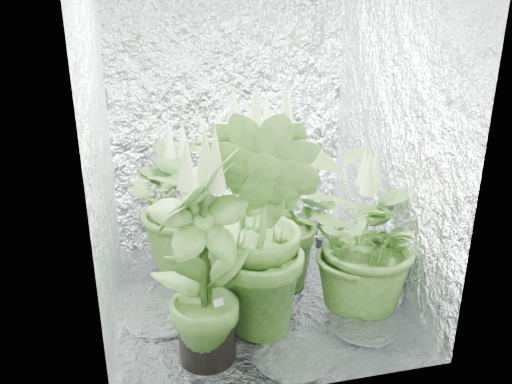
{
  "coord_description": "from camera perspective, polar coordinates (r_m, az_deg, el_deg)",
  "views": [
    {
      "loc": [
        -0.59,
        -2.54,
        1.62
      ],
      "look_at": [
        0.0,
        0.0,
        0.67
      ],
      "focal_mm": 35.0,
      "sensor_mm": 36.0,
      "label": 1
    }
  ],
  "objects": [
    {
      "name": "plant_g",
      "position": [
        2.52,
        0.52,
        -3.76
      ],
      "size": [
        0.91,
        0.91,
        1.3
      ],
      "rotation": [
        0.0,
        0.0,
        5.31
      ],
      "color": "black",
      "rests_on": "ground"
    },
    {
      "name": "plant_e",
      "position": [
        2.79,
        12.09,
        -5.32
      ],
      "size": [
        0.94,
        0.94,
        0.95
      ],
      "rotation": [
        0.0,
        0.0,
        2.9
      ],
      "color": "black",
      "rests_on": "ground"
    },
    {
      "name": "plant_d",
      "position": [
        3.07,
        -1.4,
        -1.66
      ],
      "size": [
        0.77,
        0.77,
        1.08
      ],
      "rotation": [
        0.0,
        0.0,
        2.33
      ],
      "color": "black",
      "rests_on": "ground"
    },
    {
      "name": "circulation_fan",
      "position": [
        3.65,
        7.46,
        -4.22
      ],
      "size": [
        0.17,
        0.26,
        0.32
      ],
      "rotation": [
        0.0,
        0.0,
        -0.4
      ],
      "color": "black",
      "rests_on": "ground"
    },
    {
      "name": "ground",
      "position": [
        3.07,
        -0.07,
        -11.89
      ],
      "size": [
        1.6,
        1.6,
        0.0
      ],
      "primitive_type": "plane",
      "color": "white",
      "rests_on": "ground"
    },
    {
      "name": "plant_label",
      "position": [
        2.44,
        -4.24,
        -12.96
      ],
      "size": [
        0.05,
        0.04,
        0.08
      ],
      "primitive_type": "cube",
      "rotation": [
        -0.21,
        0.0,
        0.31
      ],
      "color": "white",
      "rests_on": "plant_f"
    },
    {
      "name": "plant_b",
      "position": [
        3.27,
        1.62,
        0.67
      ],
      "size": [
        0.77,
        0.77,
        1.16
      ],
      "rotation": [
        0.0,
        0.0,
        1.05
      ],
      "color": "black",
      "rests_on": "ground"
    },
    {
      "name": "plant_f",
      "position": [
        2.33,
        -5.96,
        -7.75
      ],
      "size": [
        0.79,
        0.79,
        1.16
      ],
      "rotation": [
        0.0,
        0.0,
        4.07
      ],
      "color": "black",
      "rests_on": "ground"
    },
    {
      "name": "plant_c",
      "position": [
        2.99,
        3.24,
        -3.04
      ],
      "size": [
        0.61,
        0.61,
        0.99
      ],
      "rotation": [
        0.0,
        0.0,
        1.29
      ],
      "color": "black",
      "rests_on": "ground"
    },
    {
      "name": "walls",
      "position": [
        2.68,
        -0.08,
        6.56
      ],
      "size": [
        1.62,
        1.62,
        2.0
      ],
      "color": "white",
      "rests_on": "ground"
    },
    {
      "name": "plant_a",
      "position": [
        3.21,
        -7.75,
        -1.01
      ],
      "size": [
        1.08,
        1.08,
        1.01
      ],
      "rotation": [
        0.0,
        0.0,
        0.37
      ],
      "color": "black",
      "rests_on": "ground"
    }
  ]
}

